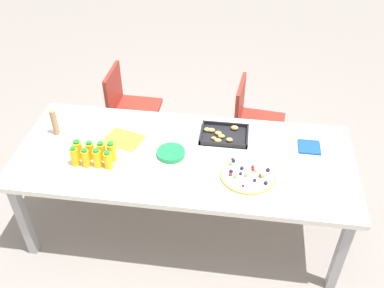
{
  "coord_description": "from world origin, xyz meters",
  "views": [
    {
      "loc": [
        0.36,
        -2.19,
        2.61
      ],
      "look_at": [
        0.04,
        0.1,
        0.74
      ],
      "focal_mm": 40.02,
      "sensor_mm": 36.0,
      "label": 1
    }
  ],
  "objects_px": {
    "juice_bottle_5": "(90,150)",
    "paper_folder": "(124,139)",
    "juice_bottle_1": "(86,158)",
    "juice_bottle_7": "(112,152)",
    "juice_bottle_6": "(102,151)",
    "snack_tray": "(223,135)",
    "party_table": "(184,161)",
    "juice_bottle_0": "(75,157)",
    "fruit_pizza": "(248,174)",
    "plate_stack": "(171,153)",
    "chair_far_left": "(128,105)",
    "cardboard_tube": "(55,122)",
    "napkin_stack": "(309,147)",
    "chair_far_right": "(252,119)",
    "juice_bottle_4": "(78,150)",
    "juice_bottle_3": "(108,160)",
    "juice_bottle_2": "(97,158)"
  },
  "relations": [
    {
      "from": "juice_bottle_5",
      "to": "paper_folder",
      "type": "xyz_separation_m",
      "value": [
        0.16,
        0.22,
        -0.06
      ]
    },
    {
      "from": "juice_bottle_1",
      "to": "juice_bottle_7",
      "type": "bearing_deg",
      "value": 28.76
    },
    {
      "from": "juice_bottle_6",
      "to": "snack_tray",
      "type": "bearing_deg",
      "value": 24.04
    },
    {
      "from": "party_table",
      "to": "juice_bottle_1",
      "type": "relative_size",
      "value": 16.63
    },
    {
      "from": "juice_bottle_0",
      "to": "fruit_pizza",
      "type": "height_order",
      "value": "juice_bottle_0"
    },
    {
      "from": "juice_bottle_7",
      "to": "plate_stack",
      "type": "distance_m",
      "value": 0.4
    },
    {
      "from": "chair_far_left",
      "to": "cardboard_tube",
      "type": "height_order",
      "value": "cardboard_tube"
    },
    {
      "from": "napkin_stack",
      "to": "juice_bottle_6",
      "type": "bearing_deg",
      "value": -167.74
    },
    {
      "from": "chair_far_right",
      "to": "fruit_pizza",
      "type": "bearing_deg",
      "value": 4.51
    },
    {
      "from": "chair_far_right",
      "to": "juice_bottle_6",
      "type": "distance_m",
      "value": 1.38
    },
    {
      "from": "juice_bottle_4",
      "to": "snack_tray",
      "type": "relative_size",
      "value": 0.42
    },
    {
      "from": "juice_bottle_6",
      "to": "juice_bottle_7",
      "type": "distance_m",
      "value": 0.07
    },
    {
      "from": "juice_bottle_3",
      "to": "paper_folder",
      "type": "height_order",
      "value": "juice_bottle_3"
    },
    {
      "from": "chair_far_left",
      "to": "juice_bottle_1",
      "type": "distance_m",
      "value": 1.09
    },
    {
      "from": "juice_bottle_1",
      "to": "juice_bottle_7",
      "type": "distance_m",
      "value": 0.17
    },
    {
      "from": "juice_bottle_1",
      "to": "juice_bottle_5",
      "type": "xyz_separation_m",
      "value": [
        0.0,
        0.08,
        -0.0
      ]
    },
    {
      "from": "juice_bottle_0",
      "to": "fruit_pizza",
      "type": "relative_size",
      "value": 0.4
    },
    {
      "from": "chair_far_left",
      "to": "juice_bottle_2",
      "type": "xyz_separation_m",
      "value": [
        0.09,
        -1.05,
        0.29
      ]
    },
    {
      "from": "juice_bottle_7",
      "to": "plate_stack",
      "type": "xyz_separation_m",
      "value": [
        0.38,
        0.1,
        -0.05
      ]
    },
    {
      "from": "juice_bottle_7",
      "to": "cardboard_tube",
      "type": "relative_size",
      "value": 0.72
    },
    {
      "from": "party_table",
      "to": "juice_bottle_7",
      "type": "relative_size",
      "value": 15.92
    },
    {
      "from": "party_table",
      "to": "juice_bottle_6",
      "type": "height_order",
      "value": "juice_bottle_6"
    },
    {
      "from": "juice_bottle_0",
      "to": "napkin_stack",
      "type": "relative_size",
      "value": 0.97
    },
    {
      "from": "juice_bottle_3",
      "to": "party_table",
      "type": "bearing_deg",
      "value": 22.12
    },
    {
      "from": "fruit_pizza",
      "to": "plate_stack",
      "type": "xyz_separation_m",
      "value": [
        -0.53,
        0.13,
        0.0
      ]
    },
    {
      "from": "juice_bottle_1",
      "to": "juice_bottle_4",
      "type": "height_order",
      "value": "juice_bottle_4"
    },
    {
      "from": "chair_far_left",
      "to": "fruit_pizza",
      "type": "height_order",
      "value": "chair_far_left"
    },
    {
      "from": "party_table",
      "to": "juice_bottle_6",
      "type": "xyz_separation_m",
      "value": [
        -0.54,
        -0.11,
        0.12
      ]
    },
    {
      "from": "juice_bottle_4",
      "to": "napkin_stack",
      "type": "height_order",
      "value": "juice_bottle_4"
    },
    {
      "from": "juice_bottle_0",
      "to": "plate_stack",
      "type": "distance_m",
      "value": 0.63
    },
    {
      "from": "chair_far_left",
      "to": "chair_far_right",
      "type": "bearing_deg",
      "value": 87.99
    },
    {
      "from": "juice_bottle_2",
      "to": "fruit_pizza",
      "type": "relative_size",
      "value": 0.38
    },
    {
      "from": "juice_bottle_7",
      "to": "juice_bottle_0",
      "type": "bearing_deg",
      "value": -159.98
    },
    {
      "from": "chair_far_right",
      "to": "paper_folder",
      "type": "xyz_separation_m",
      "value": [
        -0.91,
        -0.69,
        0.22
      ]
    },
    {
      "from": "party_table",
      "to": "chair_far_right",
      "type": "bearing_deg",
      "value": 59.96
    },
    {
      "from": "juice_bottle_1",
      "to": "juice_bottle_2",
      "type": "height_order",
      "value": "same"
    },
    {
      "from": "juice_bottle_1",
      "to": "paper_folder",
      "type": "xyz_separation_m",
      "value": [
        0.17,
        0.3,
        -0.06
      ]
    },
    {
      "from": "juice_bottle_0",
      "to": "juice_bottle_6",
      "type": "bearing_deg",
      "value": 28.46
    },
    {
      "from": "juice_bottle_2",
      "to": "fruit_pizza",
      "type": "bearing_deg",
      "value": 2.33
    },
    {
      "from": "juice_bottle_6",
      "to": "plate_stack",
      "type": "distance_m",
      "value": 0.46
    },
    {
      "from": "snack_tray",
      "to": "plate_stack",
      "type": "xyz_separation_m",
      "value": [
        -0.34,
        -0.25,
        0.0
      ]
    },
    {
      "from": "juice_bottle_4",
      "to": "party_table",
      "type": "bearing_deg",
      "value": 9.74
    },
    {
      "from": "juice_bottle_6",
      "to": "juice_bottle_7",
      "type": "relative_size",
      "value": 0.94
    },
    {
      "from": "juice_bottle_0",
      "to": "paper_folder",
      "type": "xyz_separation_m",
      "value": [
        0.24,
        0.3,
        -0.07
      ]
    },
    {
      "from": "cardboard_tube",
      "to": "juice_bottle_5",
      "type": "bearing_deg",
      "value": -33.85
    },
    {
      "from": "fruit_pizza",
      "to": "juice_bottle_6",
      "type": "bearing_deg",
      "value": 177.78
    },
    {
      "from": "chair_far_right",
      "to": "juice_bottle_7",
      "type": "distance_m",
      "value": 1.33
    },
    {
      "from": "chair_far_right",
      "to": "juice_bottle_6",
      "type": "height_order",
      "value": "juice_bottle_6"
    },
    {
      "from": "juice_bottle_5",
      "to": "chair_far_right",
      "type": "bearing_deg",
      "value": 40.27
    },
    {
      "from": "fruit_pizza",
      "to": "chair_far_left",
      "type": "bearing_deg",
      "value": 136.8
    }
  ]
}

